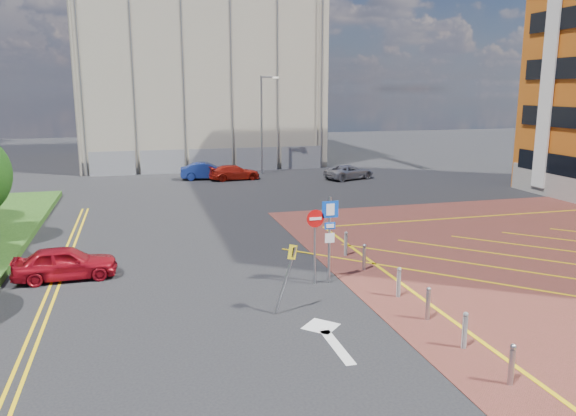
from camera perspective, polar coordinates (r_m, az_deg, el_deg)
name	(u,v)px	position (r m, az deg, el deg)	size (l,w,h in m)	color
ground	(325,293)	(19.71, 3.74, -8.64)	(140.00, 140.00, 0.00)	black
lamp_back	(263,121)	(46.62, -2.60, 8.82)	(1.53, 0.16, 8.00)	#9EA0A8
sign_cluster	(324,231)	(20.10, 3.71, -2.39)	(1.17, 0.12, 3.20)	#9EA0A8
warning_sign	(288,270)	(17.54, -0.01, -6.31)	(0.80, 0.43, 2.24)	#9EA0A8
bollard_row	(408,291)	(18.97, 12.07, -8.22)	(0.14, 11.14, 0.90)	#9EA0A8
construction_building	(195,47)	(57.89, -9.47, 15.87)	(21.20, 19.20, 22.00)	#AA9F8B
construction_fence	(223,160)	(48.32, -6.66, 4.86)	(21.60, 0.06, 2.00)	gray
car_red_left	(65,263)	(22.47, -21.69, -5.18)	(1.48, 3.69, 1.26)	#9F0D1A
car_blue_back	(206,171)	(44.40, -8.31, 3.74)	(1.39, 3.98, 1.31)	navy
car_red_back	(234,172)	(43.90, -5.47, 3.62)	(1.62, 3.97, 1.15)	#B21C0F
car_silver_back	(349,172)	(44.32, 6.24, 3.66)	(1.87, 4.05, 1.12)	#9A999F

